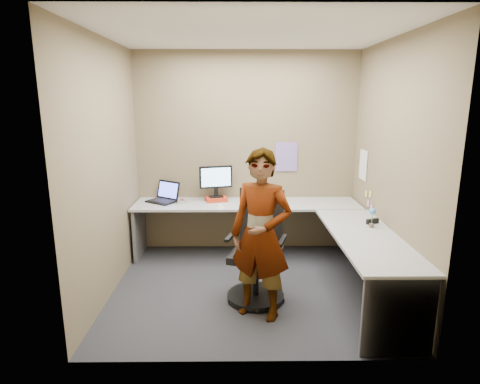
{
  "coord_description": "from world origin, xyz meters",
  "views": [
    {
      "loc": [
        -0.14,
        -4.15,
        2.08
      ],
      "look_at": [
        -0.09,
        0.25,
        1.05
      ],
      "focal_mm": 30.0,
      "sensor_mm": 36.0,
      "label": 1
    }
  ],
  "objects_px": {
    "desk": "(284,227)",
    "office_chair": "(258,256)",
    "monitor": "(216,179)",
    "person": "(261,235)"
  },
  "relations": [
    {
      "from": "monitor",
      "to": "office_chair",
      "type": "distance_m",
      "value": 1.52
    },
    {
      "from": "desk",
      "to": "office_chair",
      "type": "bearing_deg",
      "value": -120.41
    },
    {
      "from": "monitor",
      "to": "person",
      "type": "bearing_deg",
      "value": -87.45
    },
    {
      "from": "desk",
      "to": "office_chair",
      "type": "distance_m",
      "value": 0.71
    },
    {
      "from": "monitor",
      "to": "office_chair",
      "type": "xyz_separation_m",
      "value": [
        0.49,
        -1.32,
        -0.57
      ]
    },
    {
      "from": "office_chair",
      "to": "person",
      "type": "distance_m",
      "value": 0.5
    },
    {
      "from": "desk",
      "to": "monitor",
      "type": "bearing_deg",
      "value": 139.69
    },
    {
      "from": "office_chair",
      "to": "person",
      "type": "relative_size",
      "value": 0.69
    },
    {
      "from": "monitor",
      "to": "desk",
      "type": "bearing_deg",
      "value": -54.53
    },
    {
      "from": "desk",
      "to": "office_chair",
      "type": "relative_size",
      "value": 2.63
    }
  ]
}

